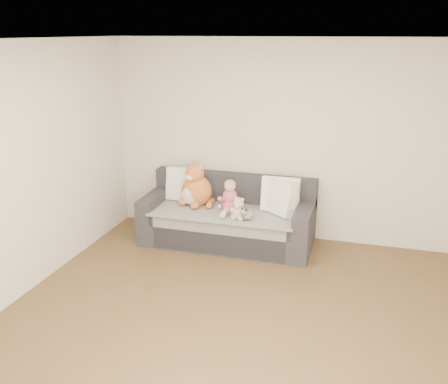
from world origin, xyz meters
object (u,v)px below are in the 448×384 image
(plush_cat, at_px, (196,188))
(toddler, at_px, (230,199))
(teddy_bear, at_px, (239,210))
(sippy_cup, at_px, (233,213))
(sofa, at_px, (228,220))

(plush_cat, bearing_deg, toddler, 6.46)
(teddy_bear, height_order, sippy_cup, teddy_bear)
(sofa, bearing_deg, teddy_bear, -56.53)
(sofa, height_order, teddy_bear, sofa)
(plush_cat, xyz_separation_m, teddy_bear, (0.68, -0.37, -0.11))
(toddler, relative_size, teddy_bear, 1.50)
(plush_cat, bearing_deg, teddy_bear, -6.68)
(teddy_bear, bearing_deg, plush_cat, 164.61)
(sofa, relative_size, plush_cat, 3.55)
(toddler, distance_m, sippy_cup, 0.24)
(sofa, distance_m, sippy_cup, 0.42)
(sofa, bearing_deg, toddler, -65.66)
(sofa, relative_size, toddler, 5.14)
(toddler, height_order, sippy_cup, toddler)
(plush_cat, distance_m, sippy_cup, 0.70)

